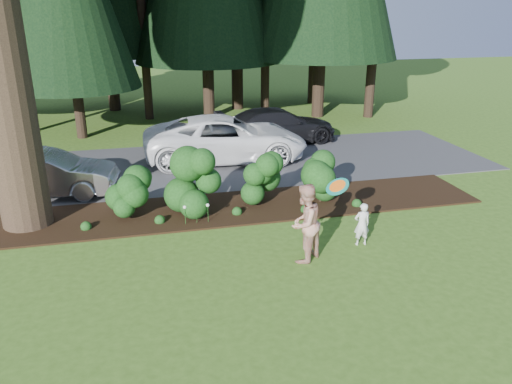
# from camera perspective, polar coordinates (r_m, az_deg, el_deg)

# --- Properties ---
(ground) EXTENTS (80.00, 80.00, 0.00)m
(ground) POSITION_cam_1_polar(r_m,az_deg,el_deg) (11.17, -3.65, -8.50)
(ground) COLOR #395D1A
(ground) RESTS_ON ground
(mulch_bed) EXTENTS (16.00, 2.50, 0.05)m
(mulch_bed) POSITION_cam_1_polar(r_m,az_deg,el_deg) (14.06, -5.97, -2.11)
(mulch_bed) COLOR black
(mulch_bed) RESTS_ON ground
(driveway) EXTENTS (22.00, 6.00, 0.03)m
(driveway) POSITION_cam_1_polar(r_m,az_deg,el_deg) (18.03, -7.83, 2.94)
(driveway) COLOR #38383A
(driveway) RESTS_ON ground
(shrub_row) EXTENTS (6.53, 1.60, 1.61)m
(shrub_row) POSITION_cam_1_polar(r_m,az_deg,el_deg) (13.78, -2.86, 1.00)
(shrub_row) COLOR #133811
(shrub_row) RESTS_ON ground
(lily_cluster) EXTENTS (0.69, 0.09, 0.57)m
(lily_cluster) POSITION_cam_1_polar(r_m,az_deg,el_deg) (13.06, -6.84, -1.72)
(lily_cluster) COLOR #133811
(lily_cluster) RESTS_ON ground
(car_silver_wagon) EXTENTS (4.29, 1.99, 1.36)m
(car_silver_wagon) POSITION_cam_1_polar(r_m,az_deg,el_deg) (16.11, -22.88, 1.92)
(car_silver_wagon) COLOR #A9A9AD
(car_silver_wagon) RESTS_ON driveway
(car_white_suv) EXTENTS (6.09, 3.13, 1.64)m
(car_white_suv) POSITION_cam_1_polar(r_m,az_deg,el_deg) (18.34, -3.47, 6.12)
(car_white_suv) COLOR white
(car_white_suv) RESTS_ON driveway
(car_dark_suv) EXTENTS (5.23, 2.74, 1.45)m
(car_dark_suv) POSITION_cam_1_polar(r_m,az_deg,el_deg) (20.75, 2.49, 7.56)
(car_dark_suv) COLOR black
(car_dark_suv) RESTS_ON driveway
(child) EXTENTS (0.40, 0.27, 1.07)m
(child) POSITION_cam_1_polar(r_m,az_deg,el_deg) (12.15, 12.02, -3.61)
(child) COLOR silver
(child) RESTS_ON ground
(adult) EXTENTS (1.12, 1.09, 1.81)m
(adult) POSITION_cam_1_polar(r_m,az_deg,el_deg) (11.07, 5.58, -3.59)
(adult) COLOR #A73616
(adult) RESTS_ON ground
(frisbee) EXTENTS (0.53, 0.55, 0.37)m
(frisbee) POSITION_cam_1_polar(r_m,az_deg,el_deg) (11.34, 9.30, 0.63)
(frisbee) COLOR #167E6E
(frisbee) RESTS_ON ground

